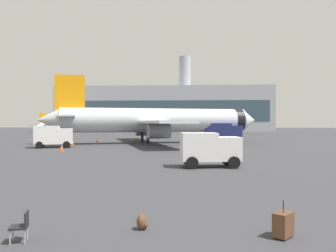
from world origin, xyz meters
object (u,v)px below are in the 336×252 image
at_px(airplane_taxiing, 58,126).
at_px(gate_chair, 22,225).
at_px(safety_cone_outer, 62,148).
at_px(cargo_van, 209,148).
at_px(rolling_suitcase, 283,224).
at_px(service_truck, 53,136).
at_px(fuel_truck, 223,132).
at_px(traveller_backpack, 142,222).
at_px(safety_cone_mid, 134,140).
at_px(safety_cone_far, 97,141).
at_px(safety_cone_near, 73,143).
at_px(airplane_at_gate, 156,120).

distance_m(airplane_taxiing, gate_chair, 109.56).
bearing_deg(safety_cone_outer, cargo_van, -37.99).
bearing_deg(airplane_taxiing, rolling_suitcase, -65.04).
bearing_deg(gate_chair, cargo_van, 69.32).
xyz_separation_m(service_truck, fuel_truck, (23.54, 12.45, 0.16)).
height_order(service_truck, traveller_backpack, service_truck).
distance_m(cargo_van, safety_cone_mid, 33.81).
height_order(safety_cone_far, traveller_backpack, safety_cone_far).
bearing_deg(safety_cone_mid, airplane_taxiing, 122.94).
bearing_deg(service_truck, fuel_truck, 27.87).
relative_size(safety_cone_near, traveller_backpack, 1.40).
bearing_deg(safety_cone_outer, fuel_truck, 41.03).
xyz_separation_m(service_truck, safety_cone_outer, (3.18, -5.28, -1.23)).
distance_m(service_truck, safety_cone_outer, 6.28).
bearing_deg(rolling_suitcase, gate_chair, -173.34).
bearing_deg(safety_cone_mid, rolling_suitcase, -75.47).
height_order(safety_cone_mid, gate_chair, gate_chair).
relative_size(safety_cone_mid, safety_cone_outer, 0.92).
bearing_deg(service_truck, gate_chair, -68.90).
bearing_deg(gate_chair, service_truck, 111.10).
relative_size(airplane_at_gate, rolling_suitcase, 31.72).
bearing_deg(airplane_taxiing, safety_cone_outer, -67.98).
distance_m(fuel_truck, safety_cone_outer, 27.03).
height_order(fuel_truck, safety_cone_mid, fuel_truck).
bearing_deg(safety_cone_far, service_truck, -113.82).
relative_size(rolling_suitcase, gate_chair, 1.28).
distance_m(airplane_taxiing, service_truck, 72.52).
bearing_deg(airplane_taxiing, service_truck, -68.74).
relative_size(safety_cone_mid, traveller_backpack, 1.46).
relative_size(safety_cone_near, safety_cone_outer, 0.88).
xyz_separation_m(airplane_taxiing, safety_cone_far, (29.94, -59.31, -1.80)).
xyz_separation_m(cargo_van, safety_cone_outer, (-16.38, 12.79, -1.07)).
relative_size(fuel_truck, safety_cone_outer, 8.34).
relative_size(cargo_van, safety_cone_far, 6.00).
bearing_deg(cargo_van, safety_cone_far, 121.13).
height_order(airplane_at_gate, fuel_truck, airplane_at_gate).
relative_size(safety_cone_far, gate_chair, 0.90).
xyz_separation_m(airplane_taxiing, safety_cone_near, (27.06, -62.27, -1.85)).
height_order(fuel_truck, traveller_backpack, fuel_truck).
bearing_deg(airplane_taxiing, airplane_at_gate, -55.73).
distance_m(cargo_van, safety_cone_near, 30.01).
bearing_deg(rolling_suitcase, service_truck, 121.74).
bearing_deg(rolling_suitcase, airplane_at_gate, 100.58).
xyz_separation_m(safety_cone_mid, traveller_backpack, (8.07, -47.07, -0.11)).
relative_size(service_truck, safety_cone_outer, 6.89).
relative_size(safety_cone_near, safety_cone_far, 0.87).
relative_size(airplane_taxiing, service_truck, 4.04).
bearing_deg(airplane_at_gate, safety_cone_far, -165.76).
height_order(safety_cone_near, traveller_backpack, safety_cone_near).
bearing_deg(rolling_suitcase, traveller_backpack, 173.61).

